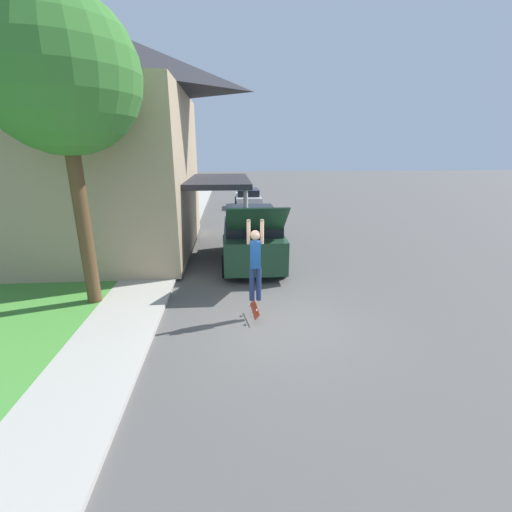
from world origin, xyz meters
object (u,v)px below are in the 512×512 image
(lawn_tree_near, at_px, (61,76))
(suv_parked, at_px, (252,236))
(lawn_tree_far, at_px, (149,145))
(skateboard, at_px, (255,309))
(car_down_street, at_px, (248,198))
(skateboarder, at_px, (255,260))

(lawn_tree_near, distance_m, suv_parked, 7.30)
(lawn_tree_near, height_order, lawn_tree_far, lawn_tree_near)
(lawn_tree_near, distance_m, skateboard, 7.09)
(lawn_tree_near, bearing_deg, lawn_tree_far, 91.50)
(lawn_tree_near, distance_m, car_down_street, 17.70)
(lawn_tree_near, xyz_separation_m, skateboarder, (4.39, -1.17, -4.16))
(suv_parked, distance_m, car_down_street, 12.95)
(car_down_street, relative_size, skateboarder, 1.97)
(car_down_street, xyz_separation_m, skateboarder, (-0.75, -17.32, 0.91))
(car_down_street, xyz_separation_m, skateboard, (-0.77, -17.38, -0.38))
(lawn_tree_near, height_order, suv_parked, lawn_tree_near)
(skateboard, bearing_deg, suv_parked, 87.16)
(suv_parked, bearing_deg, lawn_tree_far, 126.63)
(skateboarder, height_order, skateboard, skateboarder)
(lawn_tree_far, xyz_separation_m, skateboarder, (4.64, -10.90, -2.74))
(lawn_tree_near, distance_m, skateboarder, 6.16)
(lawn_tree_near, bearing_deg, suv_parked, 35.12)
(lawn_tree_near, xyz_separation_m, skateboard, (4.36, -1.22, -5.45))
(suv_parked, xyz_separation_m, skateboarder, (-0.20, -4.39, 0.52))
(lawn_tree_far, height_order, suv_parked, lawn_tree_far)
(lawn_tree_far, xyz_separation_m, car_down_street, (5.39, 6.43, -3.65))
(suv_parked, bearing_deg, car_down_street, 87.55)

